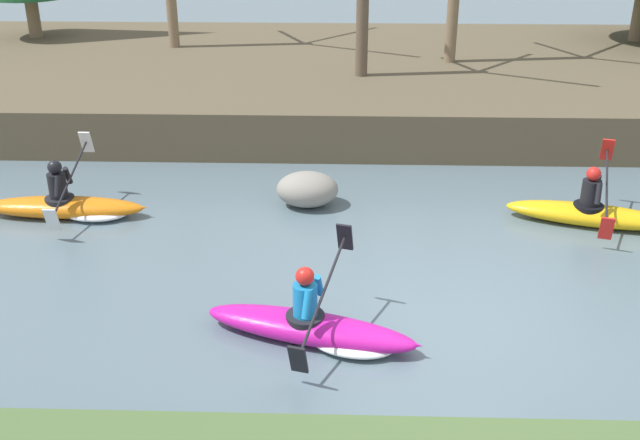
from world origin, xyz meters
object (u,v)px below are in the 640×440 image
kayaker_middle (318,327)px  kayaker_trailing (71,206)px  kayaker_lead (592,212)px  boulder_midstream (307,189)px

kayaker_middle → kayaker_trailing: bearing=155.6°
kayaker_lead → kayaker_middle: same height
boulder_midstream → kayaker_lead: bearing=-7.8°
kayaker_lead → kayaker_middle: bearing=-126.1°
kayaker_lead → kayaker_middle: size_ratio=1.00×
kayaker_lead → boulder_midstream: (-4.71, 0.64, 0.08)m
kayaker_lead → boulder_midstream: kayaker_lead is taller
kayaker_lead → kayaker_middle: (-4.38, -3.53, -0.02)m
kayaker_trailing → kayaker_lead: bearing=0.2°
kayaker_lead → boulder_midstream: 4.75m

